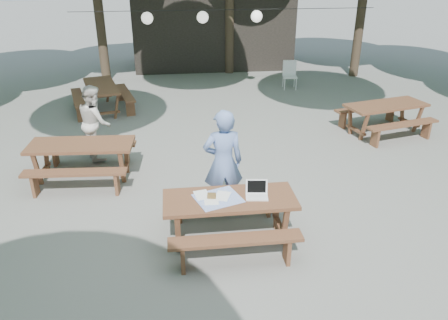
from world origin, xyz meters
TOP-DOWN VIEW (x-y plane):
  - ground at (0.00, 0.00)m, footprint 80.00×80.00m
  - pavilion at (0.50, 10.50)m, footprint 6.00×3.00m
  - main_picnic_table at (-0.42, -1.63)m, footprint 2.00×1.58m
  - picnic_table_nw at (-3.01, 0.78)m, footprint 2.05×1.70m
  - picnic_table_ne at (3.99, 2.40)m, footprint 2.22×1.98m
  - picnic_table_far_w at (-3.18, 5.02)m, footprint 2.00×2.23m
  - woman at (-0.42, -0.76)m, footprint 0.70×0.48m
  - second_person at (-2.88, 1.81)m, footprint 0.83×0.94m
  - plastic_chair at (2.70, 6.61)m, footprint 0.48×0.48m
  - laptop at (-0.01, -1.61)m, footprint 0.36×0.30m
  - tabletop_clutter at (-0.63, -1.62)m, footprint 0.79×0.73m
  - paper_lanterns at (-0.19, 6.00)m, footprint 9.00×0.34m

SIDE VIEW (x-z plane):
  - ground at x=0.00m, z-range 0.00..0.00m
  - plastic_chair at x=2.70m, z-range -0.19..0.71m
  - main_picnic_table at x=-0.42m, z-range 0.01..0.76m
  - picnic_table_nw at x=-3.01m, z-range 0.01..0.76m
  - picnic_table_ne at x=3.99m, z-range 0.01..0.76m
  - picnic_table_far_w at x=-3.18m, z-range 0.01..0.76m
  - tabletop_clutter at x=-0.63m, z-range 0.72..0.80m
  - second_person at x=-2.88m, z-range 0.00..1.61m
  - laptop at x=-0.01m, z-range 0.69..0.93m
  - woman at x=-0.42m, z-range 0.00..1.85m
  - pavilion at x=0.50m, z-range 0.00..2.80m
  - paper_lanterns at x=-0.19m, z-range 2.21..2.59m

